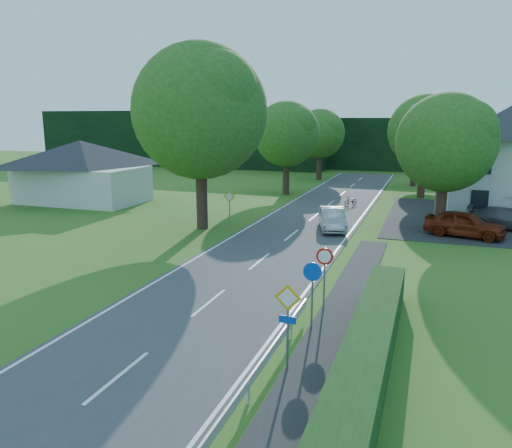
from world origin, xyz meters
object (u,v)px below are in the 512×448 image
at_px(parked_car_grey, 506,219).
at_px(moving_car, 332,219).
at_px(parked_car_red, 465,224).
at_px(parked_car_silver_a, 484,201).
at_px(motorcycle, 351,201).
at_px(streetlight, 437,158).

bearing_deg(parked_car_grey, moving_car, 118.42).
bearing_deg(parked_car_red, parked_car_grey, -26.50).
height_order(parked_car_red, parked_car_silver_a, parked_car_red).
bearing_deg(motorcycle, parked_car_red, -20.63).
xyz_separation_m(streetlight, parked_car_red, (1.84, -2.88, -3.64)).
distance_m(motorcycle, parked_car_silver_a, 10.09).
bearing_deg(parked_car_grey, motorcycle, 72.71).
height_order(moving_car, parked_car_grey, moving_car).
distance_m(motorcycle, parked_car_grey, 11.87).
distance_m(moving_car, motorcycle, 8.98).
xyz_separation_m(motorcycle, parked_car_grey, (10.72, -5.08, 0.25)).
distance_m(streetlight, parked_car_red, 4.99).
bearing_deg(parked_car_red, motorcycle, 58.36).
distance_m(moving_car, parked_car_silver_a, 14.43).
bearing_deg(streetlight, parked_car_silver_a, 62.29).
xyz_separation_m(parked_car_red, parked_car_silver_a, (1.84, 9.88, -0.10)).
bearing_deg(parked_car_red, streetlight, 46.21).
bearing_deg(moving_car, parked_car_red, -10.61).
relative_size(streetlight, parked_car_grey, 1.70).
height_order(streetlight, parked_car_grey, streetlight).
bearing_deg(moving_car, parked_car_silver_a, 31.39).
height_order(motorcycle, parked_car_grey, parked_car_grey).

